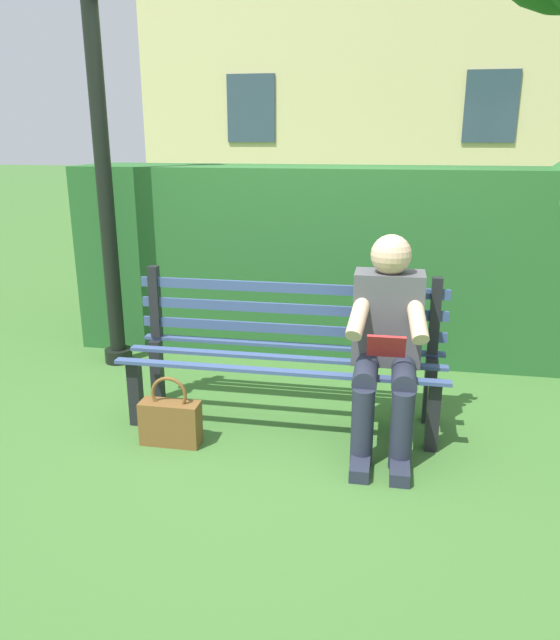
{
  "coord_description": "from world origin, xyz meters",
  "views": [
    {
      "loc": [
        -0.58,
        3.25,
        1.66
      ],
      "look_at": [
        0.0,
        0.1,
        0.68
      ],
      "focal_mm": 33.85,
      "sensor_mm": 36.0,
      "label": 1
    }
  ],
  "objects": [
    {
      "name": "building_facade",
      "position": [
        -0.04,
        -9.82,
        3.82
      ],
      "size": [
        8.52,
        3.11,
        7.64
      ],
      "color": "beige",
      "rests_on": "ground"
    },
    {
      "name": "lamp_post",
      "position": [
        1.42,
        -0.79,
        1.93
      ],
      "size": [
        0.28,
        0.28,
        3.19
      ],
      "color": "black",
      "rests_on": "ground"
    },
    {
      "name": "park_bench",
      "position": [
        0.0,
        -0.09,
        0.45
      ],
      "size": [
        1.88,
        0.5,
        0.89
      ],
      "color": "black",
      "rests_on": "ground"
    },
    {
      "name": "hedge_backdrop",
      "position": [
        -0.49,
        -1.38,
        0.76
      ],
      "size": [
        4.62,
        0.75,
        1.53
      ],
      "color": "#265B28",
      "rests_on": "ground"
    },
    {
      "name": "handbag",
      "position": [
        0.57,
        0.37,
        0.14
      ],
      "size": [
        0.33,
        0.13,
        0.4
      ],
      "color": "brown",
      "rests_on": "ground"
    },
    {
      "name": "person_seated",
      "position": [
        -0.59,
        0.1,
        0.61
      ],
      "size": [
        0.44,
        0.73,
        1.16
      ],
      "color": "#4C4C51",
      "rests_on": "ground"
    },
    {
      "name": "ground",
      "position": [
        0.0,
        0.0,
        0.0
      ],
      "size": [
        60.0,
        60.0,
        0.0
      ],
      "primitive_type": "plane",
      "color": "#3D6B2D"
    }
  ]
}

